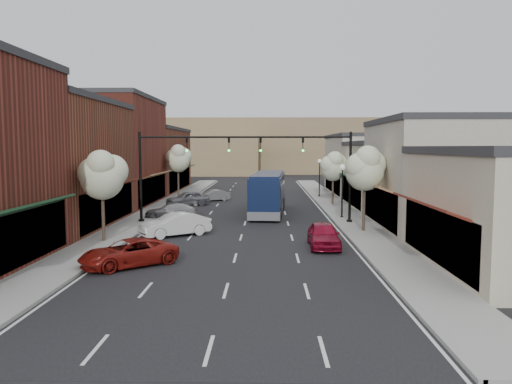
# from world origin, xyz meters

# --- Properties ---
(ground) EXTENTS (160.00, 160.00, 0.00)m
(ground) POSITION_xyz_m (0.00, 0.00, 0.00)
(ground) COLOR black
(ground) RESTS_ON ground
(sidewalk_left) EXTENTS (2.80, 73.00, 0.15)m
(sidewalk_left) POSITION_xyz_m (-8.40, 18.50, 0.07)
(sidewalk_left) COLOR gray
(sidewalk_left) RESTS_ON ground
(sidewalk_right) EXTENTS (2.80, 73.00, 0.15)m
(sidewalk_right) POSITION_xyz_m (8.40, 18.50, 0.07)
(sidewalk_right) COLOR gray
(sidewalk_right) RESTS_ON ground
(curb_left) EXTENTS (0.25, 73.00, 0.17)m
(curb_left) POSITION_xyz_m (-7.00, 18.50, 0.07)
(curb_left) COLOR gray
(curb_left) RESTS_ON ground
(curb_right) EXTENTS (0.25, 73.00, 0.17)m
(curb_right) POSITION_xyz_m (7.00, 18.50, 0.07)
(curb_right) COLOR gray
(curb_right) RESTS_ON ground
(bldg_left_midnear) EXTENTS (10.14, 14.10, 9.40)m
(bldg_left_midnear) POSITION_xyz_m (-14.23, 6.00, 4.66)
(bldg_left_midnear) COLOR brown
(bldg_left_midnear) RESTS_ON ground
(bldg_left_midfar) EXTENTS (10.14, 14.10, 10.90)m
(bldg_left_midfar) POSITION_xyz_m (-14.24, 20.00, 5.40)
(bldg_left_midfar) COLOR maroon
(bldg_left_midfar) RESTS_ON ground
(bldg_left_far) EXTENTS (10.14, 18.10, 8.40)m
(bldg_left_far) POSITION_xyz_m (-14.22, 36.00, 4.16)
(bldg_left_far) COLOR brown
(bldg_left_far) RESTS_ON ground
(bldg_right_midnear) EXTENTS (9.14, 12.10, 7.90)m
(bldg_right_midnear) POSITION_xyz_m (13.72, 6.00, 3.91)
(bldg_right_midnear) COLOR #B8B09E
(bldg_right_midnear) RESTS_ON ground
(bldg_right_midfar) EXTENTS (9.14, 12.10, 6.40)m
(bldg_right_midfar) POSITION_xyz_m (13.70, 18.00, 3.17)
(bldg_right_midfar) COLOR beige
(bldg_right_midfar) RESTS_ON ground
(bldg_right_far) EXTENTS (9.14, 16.10, 7.40)m
(bldg_right_far) POSITION_xyz_m (13.71, 32.00, 3.66)
(bldg_right_far) COLOR #B8B09E
(bldg_right_far) RESTS_ON ground
(hill_far) EXTENTS (120.00, 30.00, 12.00)m
(hill_far) POSITION_xyz_m (0.00, 90.00, 6.00)
(hill_far) COLOR #7A6647
(hill_far) RESTS_ON ground
(hill_near) EXTENTS (50.00, 20.00, 8.00)m
(hill_near) POSITION_xyz_m (-25.00, 78.00, 4.00)
(hill_near) COLOR #7A6647
(hill_near) RESTS_ON ground
(signal_mast_right) EXTENTS (8.22, 0.46, 7.00)m
(signal_mast_right) POSITION_xyz_m (5.62, 8.00, 4.62)
(signal_mast_right) COLOR black
(signal_mast_right) RESTS_ON ground
(signal_mast_left) EXTENTS (8.22, 0.46, 7.00)m
(signal_mast_left) POSITION_xyz_m (-5.62, 8.00, 4.62)
(signal_mast_left) COLOR black
(signal_mast_left) RESTS_ON ground
(tree_right_near) EXTENTS (2.85, 2.65, 5.95)m
(tree_right_near) POSITION_xyz_m (8.35, 3.94, 4.45)
(tree_right_near) COLOR #47382B
(tree_right_near) RESTS_ON ground
(tree_right_far) EXTENTS (2.85, 2.65, 5.43)m
(tree_right_far) POSITION_xyz_m (8.35, 19.94, 3.99)
(tree_right_far) COLOR #47382B
(tree_right_far) RESTS_ON ground
(tree_left_near) EXTENTS (2.85, 2.65, 5.69)m
(tree_left_near) POSITION_xyz_m (-8.25, -0.06, 4.22)
(tree_left_near) COLOR #47382B
(tree_left_near) RESTS_ON ground
(tree_left_far) EXTENTS (2.85, 2.65, 6.13)m
(tree_left_far) POSITION_xyz_m (-8.25, 25.94, 4.60)
(tree_left_far) COLOR #47382B
(tree_left_far) RESTS_ON ground
(lamp_post_near) EXTENTS (0.44, 0.44, 4.44)m
(lamp_post_near) POSITION_xyz_m (7.80, 10.50, 3.01)
(lamp_post_near) COLOR black
(lamp_post_near) RESTS_ON ground
(lamp_post_far) EXTENTS (0.44, 0.44, 4.44)m
(lamp_post_far) POSITION_xyz_m (7.80, 28.00, 3.01)
(lamp_post_far) COLOR black
(lamp_post_far) RESTS_ON ground
(coach_bus) EXTENTS (3.31, 11.82, 3.57)m
(coach_bus) POSITION_xyz_m (1.81, 13.83, 1.86)
(coach_bus) COLOR #0E1939
(coach_bus) RESTS_ON ground
(red_hatchback) EXTENTS (1.81, 4.35, 1.47)m
(red_hatchback) POSITION_xyz_m (4.99, -1.11, 0.74)
(red_hatchback) COLOR maroon
(red_hatchback) RESTS_ON ground
(parked_car_a) EXTENTS (5.11, 4.73, 1.33)m
(parked_car_a) POSITION_xyz_m (-5.13, -5.93, 0.67)
(parked_car_a) COLOR maroon
(parked_car_a) RESTS_ON ground
(parked_car_b) EXTENTS (4.76, 3.94, 1.53)m
(parked_car_b) POSITION_xyz_m (-4.35, 2.44, 0.77)
(parked_car_b) COLOR silver
(parked_car_b) RESTS_ON ground
(parked_car_c) EXTENTS (4.52, 2.54, 1.24)m
(parked_car_c) POSITION_xyz_m (-6.20, 10.62, 0.62)
(parked_car_c) COLOR #97969B
(parked_car_c) RESTS_ON ground
(parked_car_d) EXTENTS (4.62, 3.71, 1.48)m
(parked_car_d) POSITION_xyz_m (-6.20, 19.23, 0.74)
(parked_car_d) COLOR slate
(parked_car_d) RESTS_ON ground
(parked_car_e) EXTENTS (3.91, 2.95, 1.23)m
(parked_car_e) POSITION_xyz_m (-4.20, 23.73, 0.62)
(parked_car_e) COLOR #949499
(parked_car_e) RESTS_ON ground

